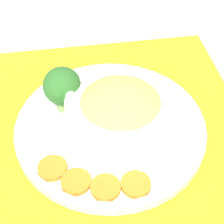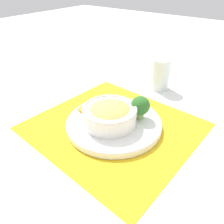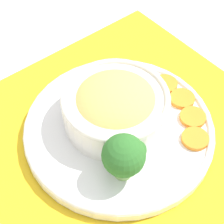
% 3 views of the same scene
% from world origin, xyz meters
% --- Properties ---
extents(ground_plane, '(4.00, 4.00, 0.00)m').
position_xyz_m(ground_plane, '(0.00, 0.00, 0.00)').
color(ground_plane, white).
extents(placemat, '(0.51, 0.48, 0.00)m').
position_xyz_m(placemat, '(0.00, 0.00, 0.00)').
color(placemat, yellow).
rests_on(placemat, ground_plane).
extents(plate, '(0.30, 0.30, 0.02)m').
position_xyz_m(plate, '(0.00, 0.00, 0.02)').
color(plate, white).
rests_on(plate, placemat).
extents(bowl, '(0.16, 0.16, 0.07)m').
position_xyz_m(bowl, '(-0.01, -0.01, 0.05)').
color(bowl, silver).
rests_on(bowl, plate).
extents(broccoli_floret, '(0.06, 0.06, 0.08)m').
position_xyz_m(broccoli_floret, '(0.05, 0.06, 0.06)').
color(broccoli_floret, '#84AD5B').
rests_on(broccoli_floret, plate).
extents(carrot_slice_near, '(0.04, 0.04, 0.01)m').
position_xyz_m(carrot_slice_near, '(-0.07, 0.10, 0.02)').
color(carrot_slice_near, orange).
rests_on(carrot_slice_near, plate).
extents(carrot_slice_middle, '(0.04, 0.04, 0.01)m').
position_xyz_m(carrot_slice_middle, '(-0.10, 0.07, 0.02)').
color(carrot_slice_middle, orange).
rests_on(carrot_slice_middle, plate).
extents(carrot_slice_far, '(0.04, 0.04, 0.01)m').
position_xyz_m(carrot_slice_far, '(-0.11, 0.03, 0.02)').
color(carrot_slice_far, orange).
rests_on(carrot_slice_far, plate).
extents(carrot_slice_extra, '(0.04, 0.04, 0.01)m').
position_xyz_m(carrot_slice_extra, '(-0.12, -0.01, 0.02)').
color(carrot_slice_extra, orange).
rests_on(carrot_slice_extra, plate).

